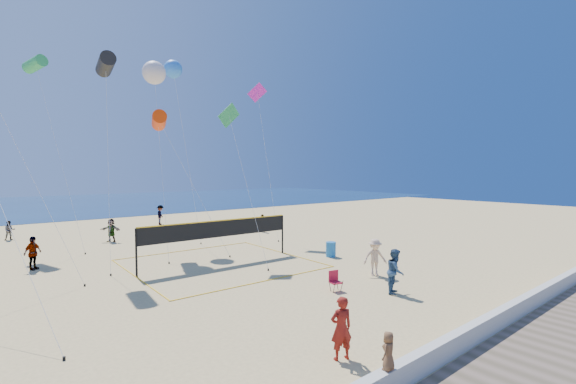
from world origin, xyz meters
TOP-DOWN VIEW (x-y plane):
  - ground at (0.00, 0.00)m, footprint 120.00×120.00m
  - ocean at (0.00, 62.00)m, footprint 140.00×50.00m
  - seawall at (0.00, -3.00)m, footprint 32.00×0.30m
  - woman at (-0.74, -1.18)m, footprint 0.74×0.60m
  - toddler at (-1.15, -3.02)m, footprint 0.49×0.37m
  - bystander_a at (5.32, 1.34)m, footprint 1.15×1.07m
  - bystander_b at (6.88, 3.63)m, footprint 1.37×1.20m
  - far_person_0 at (-6.12, 15.71)m, footprint 1.07×0.99m
  - far_person_1 at (-0.68, 21.74)m, footprint 1.42×1.51m
  - far_person_2 at (10.61, 18.47)m, footprint 0.59×0.66m
  - far_person_3 at (-6.43, 27.37)m, footprint 0.71×0.55m
  - far_person_4 at (5.58, 28.52)m, footprint 1.27×1.41m
  - camp_chair at (3.56, 3.18)m, footprint 0.55×0.66m
  - trash_barrel at (8.24, 8.00)m, footprint 0.64×0.64m
  - volleyball_net at (2.12, 10.75)m, footprint 9.35×9.20m
  - kite_1 at (-2.52, 14.90)m, footprint 1.33×4.10m
  - kite_2 at (1.08, 16.58)m, footprint 3.16×6.03m
  - kite_4 at (3.66, 11.91)m, footprint 1.58×4.59m
  - kite_5 at (9.28, 17.07)m, footprint 1.42×3.74m
  - kite_6 at (1.43, 18.28)m, footprint 2.41×6.72m
  - kite_7 at (3.40, 19.74)m, footprint 1.59×3.84m
  - kite_8 at (-4.76, 24.49)m, footprint 2.40×7.45m

SIDE VIEW (x-z plane):
  - ground at x=0.00m, z-range 0.00..0.00m
  - ocean at x=0.00m, z-range 0.00..0.03m
  - seawall at x=0.00m, z-range 0.00..0.60m
  - trash_barrel at x=8.24m, z-range 0.00..0.90m
  - camp_chair at x=3.56m, z-range 0.00..0.97m
  - far_person_3 at x=-6.43m, z-range 0.00..1.45m
  - far_person_2 at x=10.61m, z-range 0.00..1.52m
  - far_person_1 at x=-0.68m, z-range 0.00..1.70m
  - woman at x=-0.74m, z-range 0.00..1.75m
  - far_person_0 at x=-6.12m, z-range 0.00..1.77m
  - bystander_b at x=6.88m, z-range 0.00..1.83m
  - bystander_a at x=5.32m, z-range 0.00..1.89m
  - far_person_4 at x=5.58m, z-range 0.00..1.90m
  - toddler at x=-1.15m, z-range 0.60..1.48m
  - volleyball_net at x=2.12m, z-range 0.46..2.90m
  - kite_4 at x=3.66m, z-range 3.38..12.71m
  - kite_2 at x=1.08m, z-range 3.94..13.01m
  - kite_5 at x=9.28m, z-range 4.58..16.81m
  - kite_1 at x=-2.52m, z-range 5.26..16.89m
  - kite_6 at x=1.43m, z-range 5.57..18.28m
  - kite_8 at x=-4.76m, z-range 6.08..19.40m
  - kite_7 at x=3.40m, z-range 6.05..19.52m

